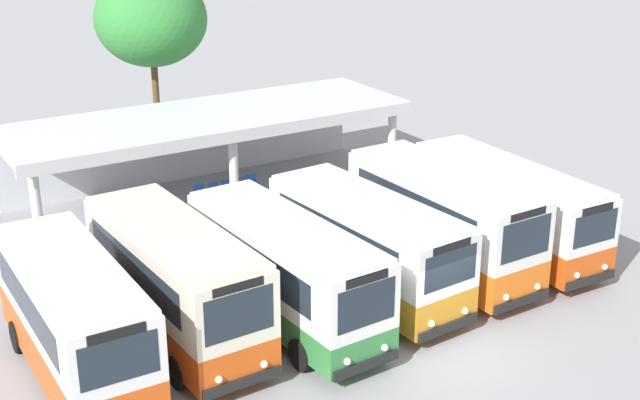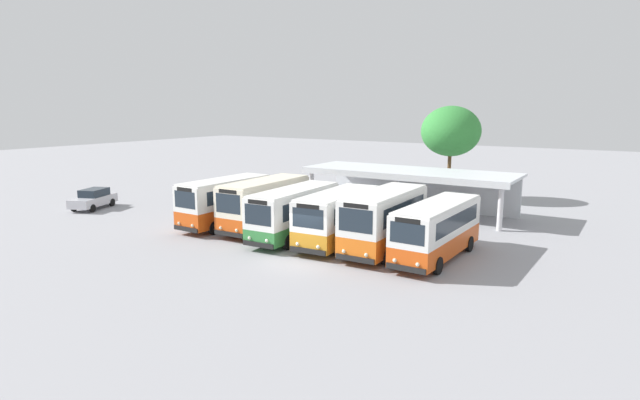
% 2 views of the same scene
% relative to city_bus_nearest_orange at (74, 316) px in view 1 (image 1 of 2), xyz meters
% --- Properties ---
extents(ground_plane, '(180.00, 180.00, 0.00)m').
position_rel_city_bus_nearest_orange_xyz_m(ground_plane, '(9.08, -4.04, -1.83)').
color(ground_plane, '#939399').
extents(city_bus_nearest_orange, '(2.41, 7.47, 3.32)m').
position_rel_city_bus_nearest_orange_xyz_m(city_bus_nearest_orange, '(0.00, 0.00, 0.00)').
color(city_bus_nearest_orange, black).
rests_on(city_bus_nearest_orange, ground).
extents(city_bus_second_in_row, '(2.64, 7.69, 3.41)m').
position_rel_city_bus_nearest_orange_xyz_m(city_bus_second_in_row, '(3.04, 0.60, 0.04)').
color(city_bus_second_in_row, black).
rests_on(city_bus_second_in_row, ground).
extents(city_bus_middle_cream, '(2.63, 7.94, 3.21)m').
position_rel_city_bus_nearest_orange_xyz_m(city_bus_middle_cream, '(6.07, -0.22, -0.06)').
color(city_bus_middle_cream, black).
rests_on(city_bus_middle_cream, ground).
extents(city_bus_fourth_amber, '(2.85, 7.60, 3.22)m').
position_rel_city_bus_nearest_orange_xyz_m(city_bus_fourth_amber, '(9.11, 0.04, -0.05)').
color(city_bus_fourth_amber, black).
rests_on(city_bus_fourth_amber, ground).
extents(city_bus_fifth_blue, '(2.61, 7.49, 3.54)m').
position_rel_city_bus_nearest_orange_xyz_m(city_bus_fifth_blue, '(12.14, 0.11, 0.11)').
color(city_bus_fifth_blue, black).
rests_on(city_bus_fifth_blue, ground).
extents(city_bus_far_end_green, '(2.43, 8.12, 3.12)m').
position_rel_city_bus_nearest_orange_xyz_m(city_bus_far_end_green, '(15.17, 0.36, -0.10)').
color(city_bus_far_end_green, black).
rests_on(city_bus_far_end_green, ground).
extents(terminal_canopy, '(16.44, 5.51, 3.40)m').
position_rel_city_bus_nearest_orange_xyz_m(terminal_canopy, '(8.92, 11.75, 0.82)').
color(terminal_canopy, silver).
rests_on(terminal_canopy, ground).
extents(waiting_chair_end_by_column, '(0.45, 0.45, 0.86)m').
position_rel_city_bus_nearest_orange_xyz_m(waiting_chair_end_by_column, '(7.95, 10.02, -1.31)').
color(waiting_chair_end_by_column, slate).
rests_on(waiting_chair_end_by_column, ground).
extents(waiting_chair_second_from_end, '(0.45, 0.45, 0.86)m').
position_rel_city_bus_nearest_orange_xyz_m(waiting_chair_second_from_end, '(8.54, 9.95, -1.31)').
color(waiting_chair_second_from_end, slate).
rests_on(waiting_chair_second_from_end, ground).
extents(waiting_chair_middle_seat, '(0.45, 0.45, 0.86)m').
position_rel_city_bus_nearest_orange_xyz_m(waiting_chair_middle_seat, '(9.14, 9.92, -1.31)').
color(waiting_chair_middle_seat, slate).
rests_on(waiting_chair_middle_seat, ground).
extents(waiting_chair_fourth_seat, '(0.45, 0.45, 0.86)m').
position_rel_city_bus_nearest_orange_xyz_m(waiting_chair_fourth_seat, '(9.73, 9.89, -1.31)').
color(waiting_chair_fourth_seat, slate).
rests_on(waiting_chair_fourth_seat, ground).
extents(waiting_chair_fifth_seat, '(0.45, 0.45, 0.86)m').
position_rel_city_bus_nearest_orange_xyz_m(waiting_chair_fifth_seat, '(10.32, 10.03, -1.31)').
color(waiting_chair_fifth_seat, slate).
rests_on(waiting_chair_fifth_seat, ground).
extents(roadside_tree_behind_canopy, '(5.21, 5.21, 8.34)m').
position_rel_city_bus_nearest_orange_xyz_m(roadside_tree_behind_canopy, '(9.64, 18.60, 4.28)').
color(roadside_tree_behind_canopy, brown).
rests_on(roadside_tree_behind_canopy, ground).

